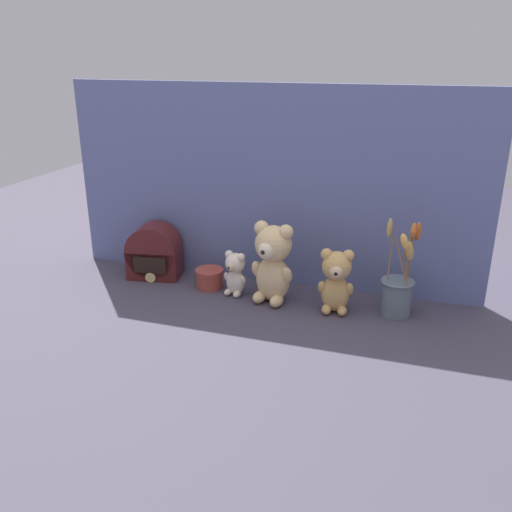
{
  "coord_description": "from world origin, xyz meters",
  "views": [
    {
      "loc": [
        0.53,
        -1.61,
        0.8
      ],
      "look_at": [
        0.0,
        0.02,
        0.15
      ],
      "focal_mm": 38.0,
      "sensor_mm": 36.0,
      "label": 1
    }
  ],
  "objects_px": {
    "teddy_bear_large": "(273,261)",
    "vintage_radio": "(155,254)",
    "flower_vase": "(397,290)",
    "decorative_tin_tall": "(210,278)",
    "teddy_bear_medium": "(336,280)",
    "teddy_bear_small": "(235,272)"
  },
  "relations": [
    {
      "from": "teddy_bear_small",
      "to": "flower_vase",
      "type": "height_order",
      "value": "flower_vase"
    },
    {
      "from": "vintage_radio",
      "to": "teddy_bear_medium",
      "type": "bearing_deg",
      "value": -6.97
    },
    {
      "from": "teddy_bear_large",
      "to": "flower_vase",
      "type": "height_order",
      "value": "flower_vase"
    },
    {
      "from": "flower_vase",
      "to": "decorative_tin_tall",
      "type": "bearing_deg",
      "value": 178.78
    },
    {
      "from": "teddy_bear_small",
      "to": "vintage_radio",
      "type": "relative_size",
      "value": 0.76
    },
    {
      "from": "teddy_bear_medium",
      "to": "decorative_tin_tall",
      "type": "height_order",
      "value": "teddy_bear_medium"
    },
    {
      "from": "flower_vase",
      "to": "decorative_tin_tall",
      "type": "height_order",
      "value": "flower_vase"
    },
    {
      "from": "teddy_bear_large",
      "to": "teddy_bear_small",
      "type": "height_order",
      "value": "teddy_bear_large"
    },
    {
      "from": "teddy_bear_large",
      "to": "teddy_bear_medium",
      "type": "height_order",
      "value": "teddy_bear_large"
    },
    {
      "from": "teddy_bear_large",
      "to": "teddy_bear_medium",
      "type": "relative_size",
      "value": 1.29
    },
    {
      "from": "teddy_bear_large",
      "to": "decorative_tin_tall",
      "type": "bearing_deg",
      "value": 170.39
    },
    {
      "from": "teddy_bear_medium",
      "to": "vintage_radio",
      "type": "xyz_separation_m",
      "value": [
        -0.7,
        0.08,
        -0.02
      ]
    },
    {
      "from": "teddy_bear_medium",
      "to": "teddy_bear_small",
      "type": "xyz_separation_m",
      "value": [
        -0.35,
        0.02,
        -0.03
      ]
    },
    {
      "from": "teddy_bear_large",
      "to": "vintage_radio",
      "type": "bearing_deg",
      "value": 171.35
    },
    {
      "from": "flower_vase",
      "to": "vintage_radio",
      "type": "relative_size",
      "value": 1.52
    },
    {
      "from": "teddy_bear_large",
      "to": "vintage_radio",
      "type": "relative_size",
      "value": 1.33
    },
    {
      "from": "teddy_bear_medium",
      "to": "vintage_radio",
      "type": "distance_m",
      "value": 0.7
    },
    {
      "from": "teddy_bear_large",
      "to": "flower_vase",
      "type": "xyz_separation_m",
      "value": [
        0.41,
        0.03,
        -0.06
      ]
    },
    {
      "from": "teddy_bear_medium",
      "to": "flower_vase",
      "type": "xyz_separation_m",
      "value": [
        0.19,
        0.04,
        -0.03
      ]
    },
    {
      "from": "flower_vase",
      "to": "decorative_tin_tall",
      "type": "relative_size",
      "value": 3.11
    },
    {
      "from": "teddy_bear_large",
      "to": "vintage_radio",
      "type": "distance_m",
      "value": 0.49
    },
    {
      "from": "teddy_bear_small",
      "to": "decorative_tin_tall",
      "type": "distance_m",
      "value": 0.12
    }
  ]
}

